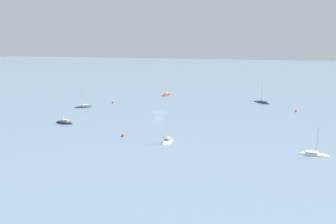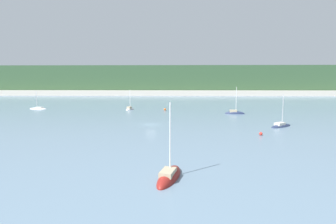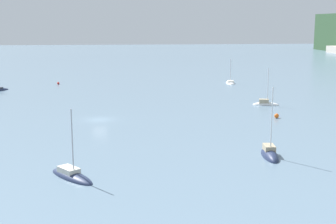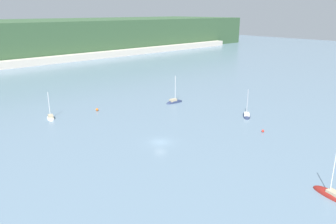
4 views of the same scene
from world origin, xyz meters
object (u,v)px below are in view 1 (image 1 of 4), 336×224
(sailboat_4, at_px, (314,155))
(mooring_buoy_2, at_px, (113,102))
(sailboat_5, at_px, (167,142))
(mooring_buoy_1, at_px, (123,135))
(mooring_buoy_0, at_px, (296,111))
(sailboat_0, at_px, (65,123))
(sailboat_3, at_px, (262,103))
(sailboat_1, at_px, (166,95))
(sailboat_2, at_px, (84,107))

(sailboat_4, distance_m, mooring_buoy_2, 85.05)
(sailboat_5, distance_m, mooring_buoy_1, 13.64)
(sailboat_4, height_order, mooring_buoy_0, sailboat_4)
(sailboat_0, height_order, mooring_buoy_0, sailboat_0)
(sailboat_3, distance_m, mooring_buoy_1, 71.18)
(sailboat_0, height_order, mooring_buoy_2, sailboat_0)
(sailboat_3, height_order, mooring_buoy_0, sailboat_3)
(sailboat_5, bearing_deg, sailboat_1, -150.49)
(sailboat_0, xyz_separation_m, sailboat_1, (-20.33, -58.33, -0.04))
(mooring_buoy_0, xyz_separation_m, mooring_buoy_2, (73.16, 0.30, -0.01))
(sailboat_0, height_order, sailboat_2, sailboat_0)
(sailboat_5, bearing_deg, sailboat_4, 103.72)
(sailboat_0, distance_m, sailboat_1, 61.77)
(sailboat_2, xyz_separation_m, sailboat_3, (-69.69, -24.97, -0.02))
(sailboat_4, xyz_separation_m, mooring_buoy_1, (49.50, -3.95, 0.34))
(mooring_buoy_0, height_order, mooring_buoy_2, mooring_buoy_0)
(sailboat_2, height_order, mooring_buoy_1, sailboat_2)
(sailboat_1, distance_m, mooring_buoy_2, 29.67)
(sailboat_3, bearing_deg, sailboat_2, 60.93)
(sailboat_4, bearing_deg, sailboat_3, 105.66)
(sailboat_2, height_order, mooring_buoy_2, sailboat_2)
(sailboat_2, bearing_deg, mooring_buoy_0, 150.24)
(sailboat_2, height_order, sailboat_5, sailboat_2)
(sailboat_3, bearing_deg, mooring_buoy_2, 54.59)
(sailboat_0, distance_m, sailboat_3, 80.85)
(sailboat_4, bearing_deg, sailboat_0, 177.42)
(mooring_buoy_1, bearing_deg, sailboat_3, -124.86)
(sailboat_2, height_order, mooring_buoy_0, sailboat_2)
(sailboat_2, xyz_separation_m, mooring_buoy_2, (-8.09, -10.33, 0.22))
(sailboat_5, xyz_separation_m, mooring_buoy_1, (13.43, -2.39, 0.26))
(sailboat_0, xyz_separation_m, mooring_buoy_2, (-2.55, -34.58, 0.21))
(mooring_buoy_0, bearing_deg, sailboat_4, 86.72)
(mooring_buoy_0, height_order, mooring_buoy_1, mooring_buoy_1)
(sailboat_0, distance_m, mooring_buoy_1, 25.19)
(sailboat_2, relative_size, mooring_buoy_2, 12.48)
(sailboat_1, distance_m, sailboat_3, 44.75)
(mooring_buoy_1, bearing_deg, sailboat_4, 175.44)
(sailboat_3, distance_m, sailboat_4, 62.97)
(sailboat_1, height_order, sailboat_3, sailboat_3)
(sailboat_2, xyz_separation_m, sailboat_5, (-42.43, 35.82, 0.05))
(sailboat_3, relative_size, mooring_buoy_0, 14.79)
(sailboat_5, bearing_deg, mooring_buoy_0, 156.30)
(sailboat_3, xyz_separation_m, mooring_buoy_2, (61.59, 14.65, 0.25))
(sailboat_3, height_order, mooring_buoy_1, sailboat_3)
(sailboat_1, height_order, mooring_buoy_0, sailboat_1)
(sailboat_3, bearing_deg, sailboat_5, 107.07)
(sailboat_5, bearing_deg, sailboat_3, 172.04)
(sailboat_3, bearing_deg, sailboat_0, 78.72)
(sailboat_3, xyz_separation_m, mooring_buoy_0, (-11.57, 14.35, 0.26))
(sailboat_2, bearing_deg, sailboat_4, 117.33)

